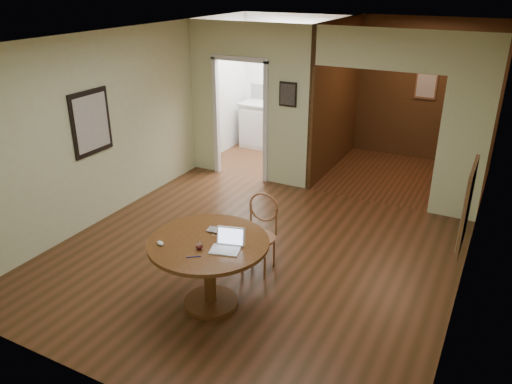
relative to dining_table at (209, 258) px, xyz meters
The scene contains 11 objects.
floor 1.21m from the dining_table, 94.78° to the left, with size 5.00×5.00×0.00m, color #402712.
room_shell 4.24m from the dining_table, 97.64° to the left, with size 5.20×7.50×5.00m.
dining_table is the anchor object (origin of this frame).
chair 0.95m from the dining_table, 81.76° to the left, with size 0.44×0.44×0.99m.
open_laptop 0.37m from the dining_table, ahead, with size 0.34×0.33×0.21m.
closed_laptop 0.29m from the dining_table, 83.13° to the left, with size 0.31×0.20×0.02m, color silver.
mouse 0.55m from the dining_table, 143.01° to the right, with size 0.10×0.05×0.04m, color silver.
wine_glass 0.32m from the dining_table, 86.14° to the right, with size 0.08×0.08×0.09m, color white, non-canonical shape.
pen 0.41m from the dining_table, 82.27° to the right, with size 0.01×0.01×0.15m, color #0D0B53.
kitchen_cabinet 5.44m from the dining_table, 105.32° to the left, with size 2.06×0.60×0.94m.
grocery_bag 5.33m from the dining_table, 98.87° to the left, with size 0.34×0.29×0.34m, color #C7B992.
Camera 1 is at (2.67, -4.90, 3.39)m, focal length 35.00 mm.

